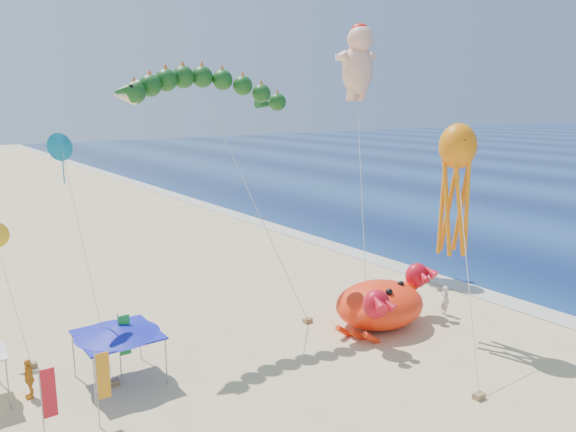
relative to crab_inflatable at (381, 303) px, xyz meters
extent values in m
plane|color=#D1B784|center=(-2.63, 0.50, -1.39)|extent=(320.00, 320.00, 0.00)
plane|color=silver|center=(9.37, 0.50, -1.38)|extent=(320.00, 320.00, 0.00)
ellipsoid|color=#FF2E0D|center=(0.00, 0.11, -0.12)|extent=(6.53, 6.00, 2.54)
sphere|color=#B60B1B|center=(-2.84, -0.95, 1.01)|extent=(1.51, 1.51, 1.51)
sphere|color=black|center=(-0.80, -0.77, 1.01)|extent=(0.39, 0.39, 0.39)
sphere|color=#B60B1B|center=(2.84, -0.95, 1.01)|extent=(1.51, 1.51, 1.51)
sphere|color=black|center=(0.80, -0.77, 1.01)|extent=(0.39, 0.39, 0.39)
cone|color=#114014|center=(-11.89, 6.18, 11.58)|extent=(1.38, 1.02, 1.13)
cylinder|color=#B2B2B2|center=(-5.15, 4.49, 4.89)|extent=(4.30, 3.43, 12.28)
cube|color=olive|center=(-3.03, 2.80, -1.26)|extent=(0.50, 0.35, 0.25)
ellipsoid|color=#F9B698|center=(7.59, 10.74, 13.37)|extent=(2.53, 2.09, 3.73)
sphere|color=#F9B698|center=(7.59, 10.51, 15.55)|extent=(1.95, 1.95, 1.95)
ellipsoid|color=red|center=(7.59, 10.62, 16.24)|extent=(1.26, 1.26, 0.88)
cylinder|color=#B2B2B2|center=(5.12, 7.35, 5.32)|extent=(4.99, 6.83, 13.14)
cube|color=olive|center=(2.65, 3.96, -1.26)|extent=(0.50, 0.35, 0.25)
ellipsoid|color=orange|center=(2.25, -2.84, 8.84)|extent=(2.04, 1.84, 2.35)
cylinder|color=#B2B2B2|center=(0.03, -5.49, 3.46)|extent=(4.49, 5.35, 9.42)
cube|color=olive|center=(-2.19, -8.14, -1.26)|extent=(0.50, 0.35, 0.25)
cylinder|color=gray|center=(-15.70, 0.73, -0.29)|extent=(0.06, 0.06, 2.20)
cylinder|color=gray|center=(-12.55, 0.73, -0.29)|extent=(0.06, 0.06, 2.20)
cylinder|color=gray|center=(-15.70, 3.88, -0.29)|extent=(0.06, 0.06, 2.20)
cylinder|color=gray|center=(-12.55, 3.88, -0.29)|extent=(0.06, 0.06, 2.20)
cube|color=#121AA5|center=(-14.13, 2.30, 0.85)|extent=(3.39, 3.39, 0.08)
cone|color=#121AA5|center=(-14.13, 2.30, 1.09)|extent=(3.73, 3.73, 0.45)
cylinder|color=gray|center=(-18.65, 2.59, -0.29)|extent=(0.06, 0.06, 2.20)
cylinder|color=gray|center=(-16.06, -0.88, 0.21)|extent=(0.05, 0.05, 3.20)
cube|color=orange|center=(-15.78, -0.88, 0.71)|extent=(0.50, 0.04, 1.90)
cylinder|color=gray|center=(-18.09, -1.05, 0.21)|extent=(0.05, 0.05, 3.20)
cube|color=red|center=(-17.81, -1.05, 0.71)|extent=(0.50, 0.04, 1.90)
cylinder|color=gray|center=(-14.06, 2.40, 0.21)|extent=(0.05, 0.05, 3.20)
cube|color=green|center=(-13.78, 2.40, 0.71)|extent=(0.50, 0.04, 1.90)
imported|color=white|center=(4.37, -0.95, -0.49)|extent=(0.57, 0.73, 1.79)
imported|color=orange|center=(-17.78, 3.12, -0.51)|extent=(0.43, 1.03, 1.76)
cylinder|color=#B2B2B2|center=(-17.53, 7.20, 1.67)|extent=(0.55, 3.04, 5.84)
cube|color=olive|center=(-17.28, 5.70, -1.26)|extent=(0.50, 0.35, 0.25)
cone|color=#0E7B9C|center=(-15.09, 5.60, 9.07)|extent=(1.30, 0.51, 1.32)
cylinder|color=#B2B2B2|center=(-14.84, 4.10, 3.87)|extent=(0.55, 3.04, 10.22)
cube|color=olive|center=(-14.59, 2.60, -1.26)|extent=(0.50, 0.35, 0.25)
camera|label=1|loc=(-21.56, -21.25, 11.08)|focal=35.00mm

